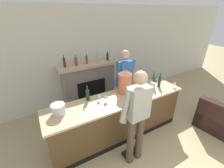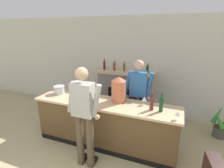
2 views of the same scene
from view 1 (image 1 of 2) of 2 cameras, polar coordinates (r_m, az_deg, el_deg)
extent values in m
cube|color=beige|center=(4.46, -8.94, 10.14)|extent=(12.00, 0.07, 2.75)
cube|color=brown|center=(3.38, 2.34, -12.72)|extent=(2.93, 0.65, 0.92)
cube|color=#D0B085|center=(3.10, 2.50, -5.76)|extent=(3.00, 0.72, 0.04)
cube|color=black|center=(3.47, 5.27, -20.99)|extent=(2.87, 0.01, 0.10)
cube|color=gray|center=(4.46, -8.77, -0.43)|extent=(1.48, 0.44, 1.21)
cube|color=black|center=(4.35, -7.50, -3.50)|extent=(0.81, 0.02, 0.78)
cube|color=#D0B085|center=(4.20, -9.26, 7.30)|extent=(1.64, 0.52, 0.07)
cylinder|color=#4B171D|center=(4.00, -17.69, 7.69)|extent=(0.07, 0.07, 0.23)
cylinder|color=#4B171D|center=(3.96, -17.99, 9.79)|extent=(0.03, 0.03, 0.08)
cylinder|color=brown|center=(4.07, -13.51, 8.36)|extent=(0.08, 0.08, 0.21)
cylinder|color=brown|center=(4.03, -13.72, 10.24)|extent=(0.03, 0.03, 0.07)
cylinder|color=brown|center=(4.15, -9.63, 9.03)|extent=(0.06, 0.06, 0.20)
cylinder|color=brown|center=(4.12, -9.77, 10.81)|extent=(0.02, 0.02, 0.07)
cylinder|color=#9FB7BD|center=(4.27, -5.39, 9.84)|extent=(0.06, 0.06, 0.21)
cylinder|color=#9FB7BD|center=(4.23, -5.47, 11.70)|extent=(0.02, 0.02, 0.07)
cylinder|color=#083E15|center=(4.40, -1.71, 10.31)|extent=(0.07, 0.07, 0.19)
cylinder|color=#083E15|center=(4.37, -1.73, 11.94)|extent=(0.03, 0.03, 0.06)
cube|color=#301D19|center=(4.50, 35.67, -11.51)|extent=(0.88, 0.98, 0.39)
cube|color=#301D19|center=(4.16, 35.10, -11.06)|extent=(0.31, 0.90, 0.80)
cube|color=#301D19|center=(4.53, 31.93, -9.11)|extent=(0.78, 0.31, 0.53)
cylinder|color=#4E4F43|center=(5.64, 16.45, -0.77)|extent=(0.28, 0.28, 0.25)
cylinder|color=#332319|center=(5.59, 16.60, 0.28)|extent=(0.25, 0.25, 0.02)
cone|color=#438128|center=(5.58, 17.50, 2.00)|extent=(0.14, 0.27, 0.31)
cone|color=#337F35|center=(5.51, 15.56, 2.93)|extent=(0.32, 0.27, 0.46)
cone|color=green|center=(5.41, 17.07, 1.74)|extent=(0.31, 0.27, 0.38)
cylinder|color=brown|center=(2.95, 10.36, -19.32)|extent=(0.13, 0.13, 1.00)
cube|color=black|center=(3.33, 8.83, -24.26)|extent=(0.10, 0.24, 0.07)
cylinder|color=brown|center=(2.86, 7.05, -20.92)|extent=(0.13, 0.13, 1.00)
cube|color=black|center=(3.25, 5.74, -25.77)|extent=(0.10, 0.24, 0.07)
cube|color=#A1A198|center=(2.40, 10.01, -7.08)|extent=(0.36, 0.22, 0.56)
cylinder|color=#A1A198|center=(2.55, 13.76, -5.31)|extent=(0.20, 0.08, 0.57)
sphere|color=tan|center=(2.73, 12.79, -10.51)|extent=(0.09, 0.09, 0.09)
cylinder|color=#A1A198|center=(2.29, 5.19, -8.47)|extent=(0.20, 0.08, 0.57)
sphere|color=tan|center=(2.49, 4.63, -13.93)|extent=(0.09, 0.09, 0.09)
sphere|color=tan|center=(2.20, 10.88, 2.38)|extent=(0.21, 0.21, 0.21)
cylinder|color=#3A2E46|center=(3.96, 3.34, -5.82)|extent=(0.13, 0.13, 0.98)
cube|color=black|center=(4.18, 3.83, -11.50)|extent=(0.14, 0.25, 0.07)
cylinder|color=#3A2E46|center=(4.08, 5.46, -4.88)|extent=(0.13, 0.13, 0.98)
cube|color=black|center=(4.29, 5.85, -10.45)|extent=(0.14, 0.25, 0.07)
cube|color=#3065A6|center=(3.68, 4.82, 4.77)|extent=(0.39, 0.27, 0.54)
cylinder|color=#3065A6|center=(3.53, 2.28, 3.68)|extent=(0.20, 0.08, 0.57)
sphere|color=#D8A389|center=(3.64, 2.40, -0.78)|extent=(0.09, 0.09, 0.09)
cylinder|color=#3065A6|center=(3.82, 7.57, 5.30)|extent=(0.20, 0.08, 0.57)
sphere|color=#D8A389|center=(3.92, 7.52, 1.12)|extent=(0.09, 0.09, 0.09)
sphere|color=#D8A389|center=(3.55, 5.08, 11.09)|extent=(0.21, 0.21, 0.21)
cylinder|color=#BC6342|center=(3.21, 4.90, 0.20)|extent=(0.29, 0.29, 0.44)
cone|color=#BC6342|center=(3.10, 5.08, 4.53)|extent=(0.30, 0.30, 0.09)
cylinder|color=#B29333|center=(3.16, 6.47, -3.35)|extent=(0.02, 0.04, 0.02)
cylinder|color=silver|center=(2.78, -19.74, -9.09)|extent=(0.23, 0.23, 0.17)
cylinder|color=silver|center=(2.73, -20.04, -7.49)|extent=(0.25, 0.25, 0.01)
cylinder|color=#103F1E|center=(3.66, 17.58, 0.73)|extent=(0.07, 0.07, 0.24)
sphere|color=#103F1E|center=(3.61, 17.83, 2.45)|extent=(0.07, 0.07, 0.07)
cylinder|color=#103F1E|center=(3.60, 17.93, 3.13)|extent=(0.03, 0.03, 0.09)
cylinder|color=black|center=(3.58, 18.05, 3.90)|extent=(0.03, 0.03, 0.01)
cylinder|color=#143815|center=(3.01, -9.26, -4.28)|extent=(0.07, 0.07, 0.22)
sphere|color=#143815|center=(2.96, -9.41, -2.44)|extent=(0.07, 0.07, 0.07)
cylinder|color=#143815|center=(2.94, -9.47, -1.71)|extent=(0.03, 0.03, 0.09)
cylinder|color=black|center=(2.91, -9.54, -0.86)|extent=(0.03, 0.03, 0.01)
cylinder|color=#562223|center=(3.56, 15.64, -0.08)|extent=(0.07, 0.07, 0.20)
sphere|color=#562223|center=(3.52, 15.83, 1.39)|extent=(0.07, 0.07, 0.07)
cylinder|color=#562223|center=(3.50, 15.91, 1.97)|extent=(0.03, 0.03, 0.08)
cylinder|color=black|center=(3.48, 16.00, 2.65)|extent=(0.03, 0.03, 0.01)
cylinder|color=silver|center=(3.02, -4.84, -6.24)|extent=(0.06, 0.06, 0.01)
cylinder|color=silver|center=(3.00, -4.87, -5.56)|extent=(0.01, 0.01, 0.08)
cone|color=silver|center=(2.96, -4.93, -4.31)|extent=(0.07, 0.07, 0.07)
cylinder|color=silver|center=(2.98, -2.29, -6.69)|extent=(0.07, 0.07, 0.01)
cylinder|color=silver|center=(2.96, -2.30, -6.02)|extent=(0.01, 0.01, 0.08)
cone|color=silver|center=(2.91, -2.33, -4.61)|extent=(0.08, 0.08, 0.09)
cylinder|color=silver|center=(3.80, 22.52, -1.10)|extent=(0.07, 0.07, 0.01)
cylinder|color=silver|center=(3.78, 22.62, -0.59)|extent=(0.01, 0.01, 0.07)
cone|color=silver|center=(3.75, 22.81, 0.40)|extent=(0.08, 0.08, 0.07)
cylinder|color=silver|center=(3.61, 11.49, -0.96)|extent=(0.07, 0.07, 0.01)
cylinder|color=silver|center=(3.59, 11.55, -0.36)|extent=(0.01, 0.01, 0.08)
cone|color=silver|center=(3.55, 11.67, 0.84)|extent=(0.08, 0.08, 0.09)
camera|label=2|loc=(2.85, 75.73, 1.89)|focal=28.00mm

